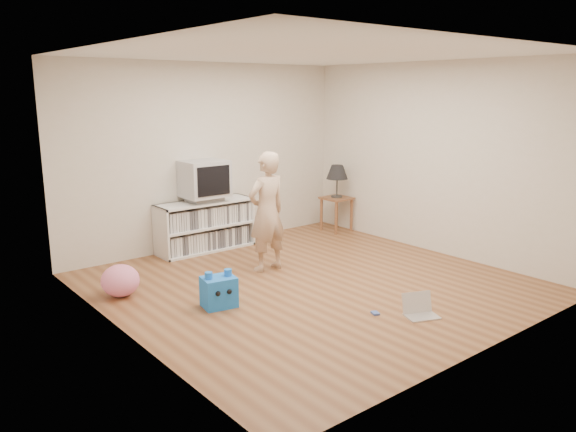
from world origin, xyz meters
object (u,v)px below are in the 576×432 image
(side_table, at_px, (337,205))
(plush_pink, at_px, (120,281))
(media_unit, at_px, (205,225))
(person, at_px, (267,212))
(laptop, at_px, (419,309))
(dvd_deck, at_px, (204,199))
(plush_blue, at_px, (219,291))
(crt_tv, at_px, (204,179))
(table_lamp, at_px, (337,173))

(side_table, height_order, plush_pink, side_table)
(plush_pink, bearing_deg, media_unit, 31.38)
(side_table, height_order, person, person)
(media_unit, bearing_deg, laptop, -82.82)
(dvd_deck, distance_m, plush_pink, 2.04)
(plush_blue, bearing_deg, laptop, -34.85)
(crt_tv, relative_size, person, 0.40)
(media_unit, relative_size, crt_tv, 2.33)
(crt_tv, distance_m, plush_pink, 2.13)
(media_unit, height_order, laptop, media_unit)
(media_unit, xyz_separation_m, plush_blue, (-1.01, -1.97, -0.18))
(crt_tv, xyz_separation_m, table_lamp, (2.20, -0.37, -0.08))
(media_unit, xyz_separation_m, side_table, (2.20, -0.39, 0.07))
(side_table, xyz_separation_m, laptop, (-1.77, -3.05, -0.36))
(person, bearing_deg, media_unit, -87.06)
(dvd_deck, relative_size, crt_tv, 0.75)
(media_unit, bearing_deg, table_lamp, -9.95)
(crt_tv, distance_m, side_table, 2.31)
(table_lamp, height_order, laptop, table_lamp)
(crt_tv, bearing_deg, plush_blue, -117.30)
(person, bearing_deg, table_lamp, -158.70)
(person, xyz_separation_m, plush_blue, (-1.13, -0.66, -0.58))
(side_table, bearing_deg, media_unit, 170.05)
(media_unit, height_order, dvd_deck, dvd_deck)
(side_table, bearing_deg, person, -156.15)
(media_unit, relative_size, dvd_deck, 3.11)
(plush_blue, xyz_separation_m, plush_pink, (-0.68, 0.94, 0.01))
(media_unit, distance_m, side_table, 2.23)
(media_unit, height_order, plush_pink, media_unit)
(table_lamp, bearing_deg, plush_pink, -170.64)
(laptop, bearing_deg, dvd_deck, 119.45)
(dvd_deck, xyz_separation_m, table_lamp, (2.20, -0.37, 0.21))
(table_lamp, bearing_deg, person, -156.15)
(person, height_order, laptop, person)
(plush_pink, bearing_deg, crt_tv, 30.91)
(laptop, bearing_deg, person, 120.44)
(dvd_deck, distance_m, plush_blue, 2.27)
(person, height_order, plush_blue, person)
(table_lamp, height_order, plush_blue, table_lamp)
(media_unit, relative_size, person, 0.94)
(side_table, bearing_deg, laptop, -120.08)
(table_lamp, bearing_deg, plush_blue, -153.73)
(media_unit, xyz_separation_m, laptop, (0.43, -3.44, -0.29))
(crt_tv, bearing_deg, laptop, -82.78)
(person, bearing_deg, side_table, -158.70)
(dvd_deck, xyz_separation_m, laptop, (0.43, -3.42, -0.67))
(person, bearing_deg, crt_tv, -86.98)
(dvd_deck, height_order, laptop, dvd_deck)
(crt_tv, relative_size, plush_pink, 1.44)
(dvd_deck, relative_size, laptop, 1.15)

